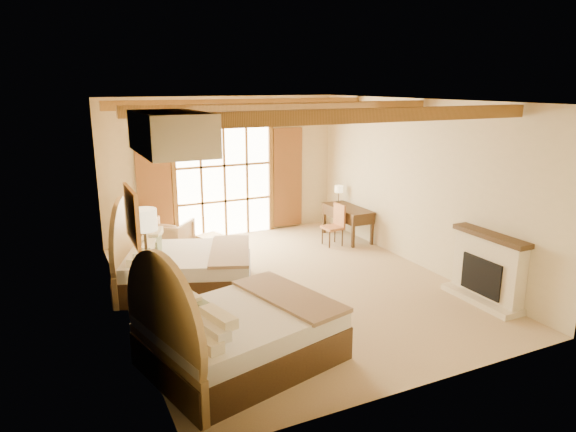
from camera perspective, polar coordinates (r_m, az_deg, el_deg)
floor at (r=9.19m, az=0.13°, el=-7.67°), size 7.00×7.00×0.00m
wall_back at (r=11.91m, az=-7.20°, el=5.37°), size 5.50×0.00×5.50m
wall_left at (r=7.95m, az=-18.04°, el=0.18°), size 0.00×7.00×7.00m
wall_right at (r=10.18m, az=14.26°, el=3.49°), size 0.00×7.00×7.00m
ceiling at (r=8.51m, az=0.15°, el=12.70°), size 7.00×7.00×0.00m
ceiling_beams at (r=8.51m, az=0.15°, el=11.90°), size 5.39×4.60×0.18m
french_doors at (r=11.91m, az=-7.05°, el=3.67°), size 3.95×0.08×2.60m
fireplace at (r=8.96m, az=21.22°, el=-5.79°), size 0.46×1.40×1.16m
painting at (r=7.20m, az=-16.94°, el=0.05°), size 0.06×0.95×0.75m
canopy_valance at (r=5.83m, az=-12.88°, el=9.05°), size 0.70×1.40×0.45m
bed_near at (r=6.63m, az=-6.48°, el=-12.67°), size 2.66×2.21×1.49m
bed_far at (r=9.02m, az=-12.14°, el=-5.47°), size 2.75×2.33×1.44m
nightstand at (r=7.46m, az=-13.60°, el=-10.93°), size 0.63×0.63×0.63m
floor_lamp at (r=7.61m, az=-15.67°, el=-1.18°), size 0.37×0.37×1.74m
armchair at (r=10.76m, az=-13.16°, el=-2.48°), size 1.20×1.20×0.79m
ottoman at (r=11.01m, az=-8.52°, el=-3.04°), size 0.61×0.61×0.35m
desk at (r=11.82m, az=6.61°, el=-0.65°), size 0.60×1.37×0.74m
desk_chair at (r=11.34m, az=5.05°, el=-1.85°), size 0.43×0.43×0.92m
desk_lamp at (r=12.18m, az=5.67°, el=2.93°), size 0.20×0.20×0.40m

